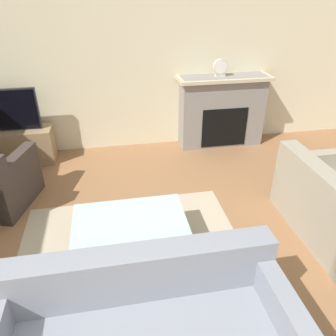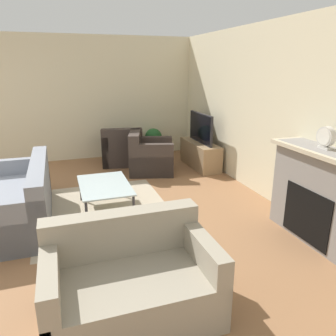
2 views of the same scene
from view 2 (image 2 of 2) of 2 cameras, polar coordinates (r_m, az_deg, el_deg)
name	(u,v)px [view 2 (image 2 of 2)]	position (r m, az deg, el deg)	size (l,w,h in m)	color
wall_back	(258,111)	(5.60, 15.40, 9.56)	(8.91, 0.06, 2.70)	beige
wall_left	(92,99)	(7.67, -13.10, 11.65)	(0.06, 7.61, 2.70)	beige
area_rug	(104,210)	(4.98, -11.13, -7.25)	(2.29, 1.91, 0.00)	#B7A88E
fireplace	(322,195)	(4.28, 25.26, -4.23)	(1.47, 0.45, 1.14)	gray
tv_stand	(200,154)	(6.96, 5.61, 2.36)	(1.25, 0.42, 0.52)	#997A56
tv	(201,128)	(6.84, 5.73, 6.95)	(1.02, 0.06, 0.61)	#232328
couch_sectional	(15,203)	(4.89, -25.11, -5.54)	(1.97, 0.99, 0.82)	gray
couch_loveseat	(131,283)	(2.95, -6.53, -19.27)	(0.88, 1.39, 0.82)	#9E937F
armchair_by_window	(122,150)	(7.22, -7.96, 3.11)	(1.03, 0.99, 0.82)	#3D332D
armchair_accent	(149,158)	(6.54, -3.26, 1.77)	(1.00, 1.04, 0.82)	#3D332D
coffee_table	(105,187)	(4.85, -10.99, -3.19)	(1.09, 0.71, 0.41)	#333338
potted_plant	(153,139)	(7.70, -2.56, 5.11)	(0.40, 0.40, 0.66)	#AD704C
mantel_clock	(326,137)	(4.16, 25.78, 4.82)	(0.23, 0.07, 0.26)	beige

